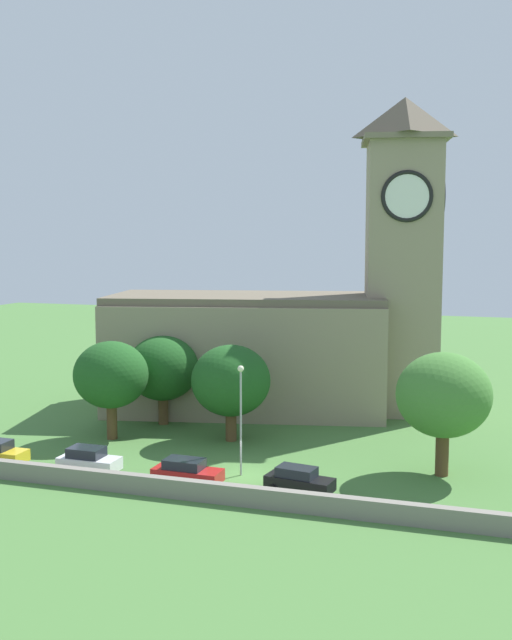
% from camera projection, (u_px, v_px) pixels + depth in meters
% --- Properties ---
extents(ground_plane, '(200.00, 200.00, 0.00)m').
position_uv_depth(ground_plane, '(298.00, 425.00, 66.23)').
color(ground_plane, '#477538').
extents(church, '(32.85, 17.72, 29.33)m').
position_uv_depth(church, '(287.00, 327.00, 71.65)').
color(church, gray).
rests_on(church, ground).
extents(quay_barrier, '(43.70, 0.70, 1.25)m').
position_uv_depth(quay_barrier, '(216.00, 493.00, 46.85)').
color(quay_barrier, gray).
rests_on(quay_barrier, ground).
extents(car_white, '(4.29, 2.23, 1.91)m').
position_uv_depth(car_white, '(89.00, 461.00, 52.44)').
color(car_white, silver).
rests_on(car_white, ground).
extents(car_red, '(4.73, 2.29, 1.78)m').
position_uv_depth(car_red, '(187.00, 472.00, 50.11)').
color(car_red, red).
rests_on(car_red, ground).
extents(car_black, '(4.65, 2.57, 1.75)m').
position_uv_depth(car_black, '(299.00, 480.00, 48.46)').
color(car_black, black).
rests_on(car_black, ground).
extents(streetlamp_west_mid, '(0.44, 0.44, 7.78)m').
position_uv_depth(streetlamp_west_mid, '(241.00, 403.00, 51.72)').
color(streetlamp_west_mid, '#9EA0A5').
rests_on(streetlamp_west_mid, ground).
extents(tree_riverside_west, '(6.46, 6.46, 7.91)m').
position_uv_depth(tree_riverside_west, '(231.00, 381.00, 60.65)').
color(tree_riverside_west, brown).
rests_on(tree_riverside_west, ground).
extents(tree_churchyard, '(6.57, 6.57, 8.69)m').
position_uv_depth(tree_churchyard, '(444.00, 395.00, 51.64)').
color(tree_churchyard, brown).
rests_on(tree_churchyard, ground).
extents(tree_by_tower, '(6.38, 6.38, 7.92)m').
position_uv_depth(tree_by_tower, '(163.00, 368.00, 66.14)').
color(tree_by_tower, brown).
rests_on(tree_by_tower, ground).
extents(tree_riverside_east, '(6.12, 6.12, 8.13)m').
position_uv_depth(tree_riverside_east, '(111.00, 375.00, 61.16)').
color(tree_riverside_east, brown).
rests_on(tree_riverside_east, ground).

